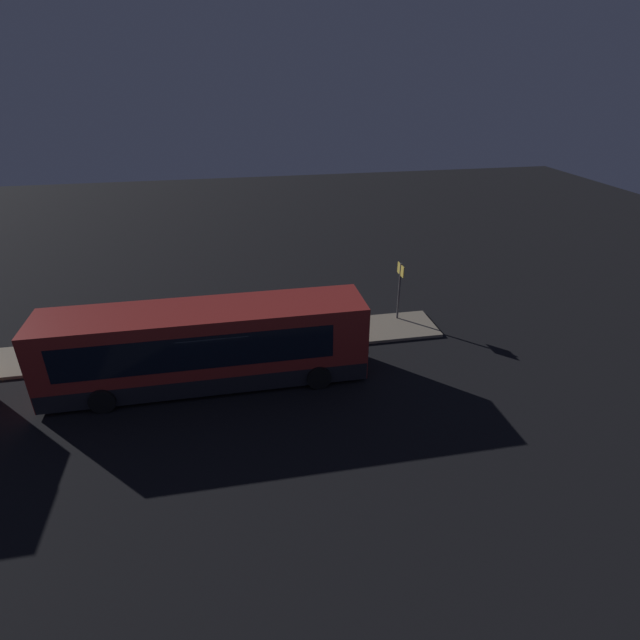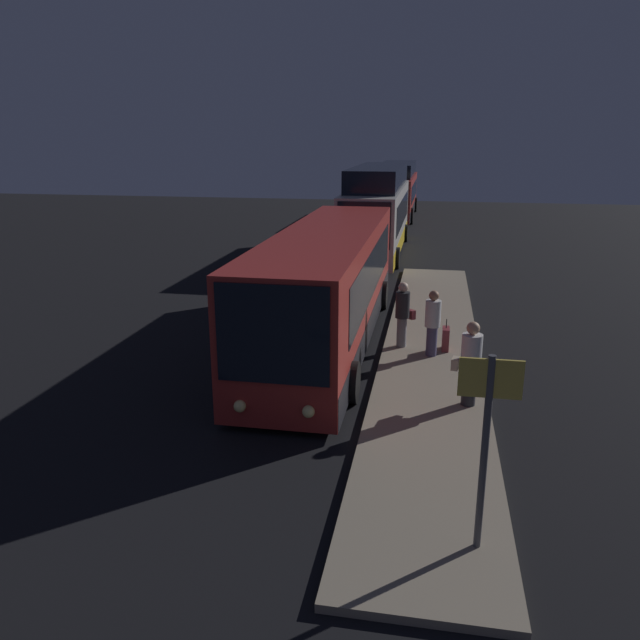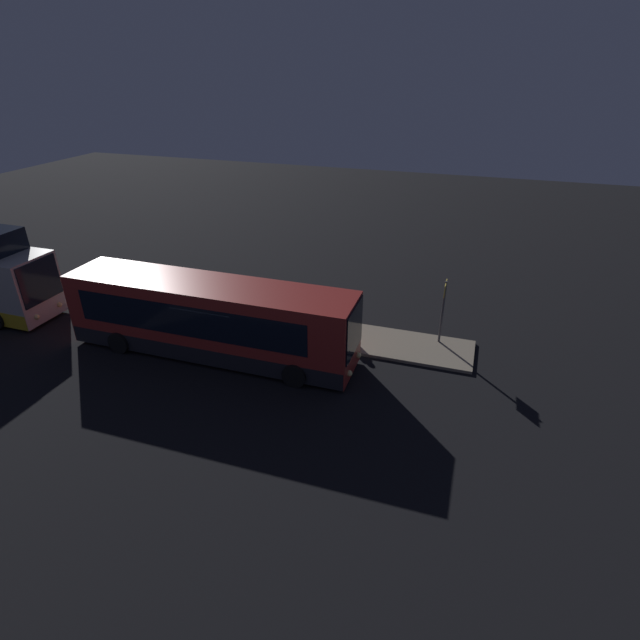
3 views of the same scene
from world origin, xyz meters
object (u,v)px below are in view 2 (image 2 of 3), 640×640
(passenger_with_bags, at_px, (470,361))
(suitcase, at_px, (446,339))
(bus_second, at_px, (377,214))
(passenger_waiting, at_px, (403,312))
(bus_third, at_px, (396,193))
(bus_lead, at_px, (328,287))
(passenger_boarding, at_px, (433,321))
(sign_post, at_px, (487,427))

(passenger_with_bags, xyz_separation_m, suitcase, (-3.45, -0.43, -0.67))
(bus_second, xyz_separation_m, passenger_waiting, (14.67, 2.09, -0.76))
(bus_third, xyz_separation_m, passenger_with_bags, (32.33, 3.66, -0.56))
(bus_second, xyz_separation_m, passenger_with_bags, (18.20, 3.66, -0.74))
(bus_lead, height_order, passenger_boarding, bus_lead)
(bus_second, relative_size, suitcase, 13.52)
(bus_second, distance_m, passenger_waiting, 14.83)
(passenger_waiting, bearing_deg, suitcase, 41.71)
(bus_third, relative_size, sign_post, 3.94)
(bus_lead, distance_m, sign_post, 9.56)
(passenger_boarding, bearing_deg, bus_second, 40.79)
(bus_lead, height_order, passenger_with_bags, bus_lead)
(passenger_with_bags, bearing_deg, passenger_boarding, 25.80)
(bus_third, xyz_separation_m, passenger_waiting, (28.79, 2.09, -0.58))
(bus_second, distance_m, passenger_with_bags, 18.58)
(bus_third, xyz_separation_m, suitcase, (28.88, 3.23, -1.23))
(suitcase, bearing_deg, passenger_waiting, -94.35)
(sign_post, bearing_deg, bus_third, -174.47)
(passenger_with_bags, bearing_deg, sign_post, -169.96)
(suitcase, distance_m, sign_post, 8.37)
(passenger_waiting, distance_m, suitcase, 1.31)
(bus_lead, xyz_separation_m, sign_post, (8.85, 3.59, 0.38))
(bus_lead, xyz_separation_m, bus_second, (-14.14, 0.00, 0.30))
(bus_second, relative_size, passenger_waiting, 6.48)
(sign_post, bearing_deg, suitcase, -177.45)
(passenger_boarding, distance_m, passenger_waiting, 0.98)
(passenger_with_bags, bearing_deg, bus_lead, 52.81)
(passenger_waiting, bearing_deg, passenger_with_bags, -19.98)
(passenger_waiting, xyz_separation_m, suitcase, (0.09, 1.14, -0.65))
(bus_third, xyz_separation_m, passenger_boarding, (29.38, 2.87, -0.61))
(bus_second, height_order, bus_third, bus_second)
(bus_third, distance_m, suitcase, 29.09)
(bus_lead, height_order, passenger_waiting, bus_lead)
(suitcase, bearing_deg, passenger_with_bags, 7.12)
(bus_second, relative_size, sign_post, 4.08)
(bus_second, distance_m, bus_third, 14.13)
(passenger_waiting, bearing_deg, bus_second, 144.16)
(passenger_boarding, xyz_separation_m, passenger_with_bags, (2.95, 0.79, 0.05))
(passenger_boarding, bearing_deg, suitcase, -5.33)
(bus_lead, bearing_deg, passenger_with_bags, 42.00)
(passenger_waiting, xyz_separation_m, passenger_with_bags, (3.54, 1.57, 0.02))
(bus_lead, xyz_separation_m, suitcase, (0.62, 3.23, -1.11))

